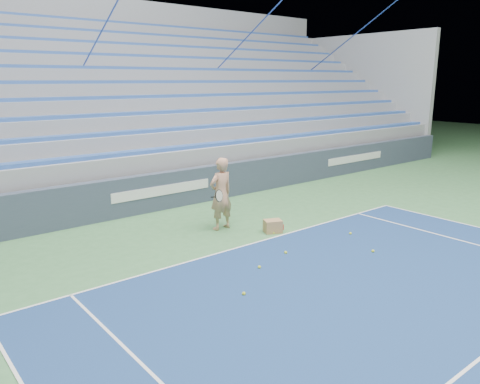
% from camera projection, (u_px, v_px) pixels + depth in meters
% --- Properties ---
extents(sponsor_barrier, '(30.00, 0.32, 1.10)m').
position_uv_depth(sponsor_barrier, '(160.00, 191.00, 13.71)').
color(sponsor_barrier, '#374154').
rests_on(sponsor_barrier, ground).
extents(bleachers, '(31.00, 9.15, 7.30)m').
position_uv_depth(bleachers, '(82.00, 117.00, 17.59)').
color(bleachers, gray).
rests_on(bleachers, ground).
extents(tennis_player, '(0.95, 0.86, 1.85)m').
position_uv_depth(tennis_player, '(221.00, 194.00, 11.79)').
color(tennis_player, tan).
rests_on(tennis_player, ground).
extents(ball_box, '(0.52, 0.47, 0.32)m').
position_uv_depth(ball_box, '(273.00, 226.00, 11.70)').
color(ball_box, '#A47D4F').
rests_on(ball_box, ground).
extents(tennis_ball_0, '(0.07, 0.07, 0.07)m').
position_uv_depth(tennis_ball_0, '(373.00, 251.00, 10.35)').
color(tennis_ball_0, '#CDDC2D').
rests_on(tennis_ball_0, ground).
extents(tennis_ball_1, '(0.07, 0.07, 0.07)m').
position_uv_depth(tennis_ball_1, '(259.00, 267.00, 9.47)').
color(tennis_ball_1, '#CDDC2D').
rests_on(tennis_ball_1, ground).
extents(tennis_ball_2, '(0.07, 0.07, 0.07)m').
position_uv_depth(tennis_ball_2, '(274.00, 233.00, 11.60)').
color(tennis_ball_2, '#CDDC2D').
rests_on(tennis_ball_2, ground).
extents(tennis_ball_3, '(0.07, 0.07, 0.07)m').
position_uv_depth(tennis_ball_3, '(286.00, 252.00, 10.27)').
color(tennis_ball_3, '#CDDC2D').
rests_on(tennis_ball_3, ground).
extents(tennis_ball_4, '(0.07, 0.07, 0.07)m').
position_uv_depth(tennis_ball_4, '(244.00, 294.00, 8.30)').
color(tennis_ball_4, '#CDDC2D').
rests_on(tennis_ball_4, ground).
extents(tennis_ball_5, '(0.07, 0.07, 0.07)m').
position_uv_depth(tennis_ball_5, '(350.00, 233.00, 11.55)').
color(tennis_ball_5, '#CDDC2D').
rests_on(tennis_ball_5, ground).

